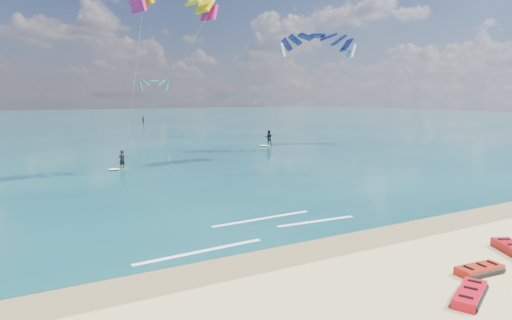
% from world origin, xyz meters
% --- Properties ---
extents(ground, '(320.00, 320.00, 0.00)m').
position_xyz_m(ground, '(0.00, 40.00, 0.00)').
color(ground, tan).
rests_on(ground, ground).
extents(wet_sand_strip, '(320.00, 2.40, 0.01)m').
position_xyz_m(wet_sand_strip, '(0.00, 3.00, 0.00)').
color(wet_sand_strip, brown).
rests_on(wet_sand_strip, ground).
extents(sea, '(320.00, 200.00, 0.04)m').
position_xyz_m(sea, '(0.00, 104.00, 0.02)').
color(sea, '#0A303A').
rests_on(sea, ground).
extents(packed_kite_left, '(2.58, 1.93, 0.37)m').
position_xyz_m(packed_kite_left, '(1.90, -3.26, 0.00)').
color(packed_kite_left, red).
rests_on(packed_kite_left, ground).
extents(packed_kite_mid, '(2.11, 1.18, 0.36)m').
position_xyz_m(packed_kite_mid, '(4.05, -2.12, 0.00)').
color(packed_kite_mid, '#B71D0C').
rests_on(packed_kite_mid, ground).
extents(kitesurfer_main, '(9.46, 6.78, 15.80)m').
position_xyz_m(kitesurfer_main, '(0.30, 25.59, 8.13)').
color(kitesurfer_main, yellow).
rests_on(kitesurfer_main, sea).
extents(kitesurfer_far, '(10.21, 9.61, 14.97)m').
position_xyz_m(kitesurfer_far, '(20.71, 34.41, 7.76)').
color(kitesurfer_far, yellow).
rests_on(kitesurfer_far, sea).
extents(shoreline_foam, '(12.04, 3.60, 0.01)m').
position_xyz_m(shoreline_foam, '(-0.20, 6.49, 0.04)').
color(shoreline_foam, white).
rests_on(shoreline_foam, ground).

